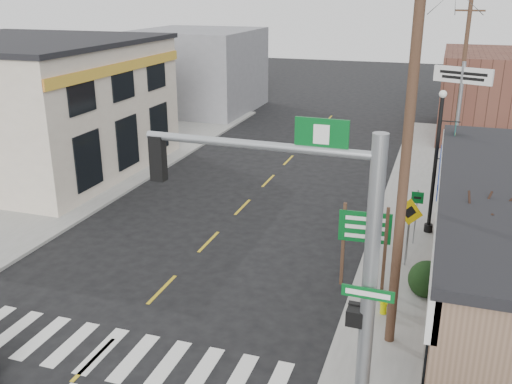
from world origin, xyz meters
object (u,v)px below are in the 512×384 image
(lamp_post, at_px, (438,153))
(utility_pole_far, at_px, (461,82))
(bare_tree, at_px, (501,211))
(utility_pole_near, at_px, (405,165))
(dance_center_sign, at_px, (461,92))
(fire_hydrant, at_px, (384,302))
(traffic_signal_pole, at_px, (331,255))
(guide_sign, at_px, (364,236))

(lamp_post, relative_size, utility_pole_far, 0.65)
(bare_tree, height_order, utility_pole_near, utility_pole_near)
(bare_tree, distance_m, utility_pole_near, 2.72)
(lamp_post, bearing_deg, utility_pole_near, -101.78)
(dance_center_sign, bearing_deg, fire_hydrant, -75.52)
(traffic_signal_pole, distance_m, utility_pole_far, 22.73)
(fire_hydrant, relative_size, utility_pole_near, 0.07)
(traffic_signal_pole, relative_size, guide_sign, 2.40)
(utility_pole_near, bearing_deg, traffic_signal_pole, -100.01)
(utility_pole_far, bearing_deg, guide_sign, -93.87)
(bare_tree, bearing_deg, lamp_post, 102.10)
(utility_pole_near, bearing_deg, fire_hydrant, 110.74)
(bare_tree, bearing_deg, utility_pole_far, 92.64)
(guide_sign, bearing_deg, lamp_post, 66.39)
(lamp_post, distance_m, utility_pole_near, 8.46)
(guide_sign, distance_m, fire_hydrant, 2.21)
(traffic_signal_pole, xyz_separation_m, utility_pole_far, (2.70, 22.56, 0.38))
(lamp_post, distance_m, utility_pole_far, 10.82)
(guide_sign, distance_m, utility_pole_near, 4.43)
(guide_sign, height_order, lamp_post, lamp_post)
(lamp_post, distance_m, dance_center_sign, 6.99)
(traffic_signal_pole, relative_size, fire_hydrant, 9.84)
(traffic_signal_pole, xyz_separation_m, dance_center_sign, (2.63, 18.68, 0.48))
(utility_pole_far, bearing_deg, utility_pole_near, -88.91)
(fire_hydrant, height_order, dance_center_sign, dance_center_sign)
(lamp_post, height_order, dance_center_sign, dance_center_sign)
(dance_center_sign, height_order, utility_pole_far, utility_pole_far)
(fire_hydrant, bearing_deg, dance_center_sign, 82.43)
(traffic_signal_pole, height_order, fire_hydrant, traffic_signal_pole)
(fire_hydrant, xyz_separation_m, dance_center_sign, (1.82, 13.71, 4.24))
(guide_sign, bearing_deg, dance_center_sign, 73.68)
(utility_pole_far, bearing_deg, traffic_signal_pole, -91.00)
(dance_center_sign, bearing_deg, utility_pole_far, 111.08)
(guide_sign, xyz_separation_m, bare_tree, (3.62, -2.23, 2.14))
(utility_pole_near, relative_size, utility_pole_far, 1.14)
(lamp_post, bearing_deg, dance_center_sign, 77.33)
(utility_pole_near, bearing_deg, utility_pole_far, 92.62)
(traffic_signal_pole, bearing_deg, bare_tree, 50.89)
(guide_sign, bearing_deg, fire_hydrant, -61.61)
(utility_pole_near, bearing_deg, bare_tree, 19.15)
(dance_center_sign, bearing_deg, utility_pole_near, -73.63)
(dance_center_sign, relative_size, utility_pole_near, 0.60)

